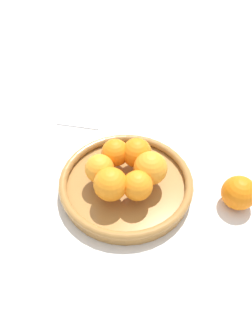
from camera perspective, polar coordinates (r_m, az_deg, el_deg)
name	(u,v)px	position (r m, az deg, el deg)	size (l,w,h in m)	color
ground_plane	(126,189)	(0.80, 0.00, -3.68)	(4.00, 4.00, 0.00)	silver
fruit_bowl	(126,184)	(0.79, 0.00, -2.74)	(0.32, 0.32, 0.04)	#A57238
orange_pile	(127,169)	(0.74, 0.13, -0.15)	(0.19, 0.17, 0.08)	orange
stray_orange	(239,193)	(0.79, 19.05, -4.10)	(0.08, 0.08, 0.08)	orange
napkin_folded	(83,113)	(1.02, -7.43, 9.54)	(0.13, 0.13, 0.01)	white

